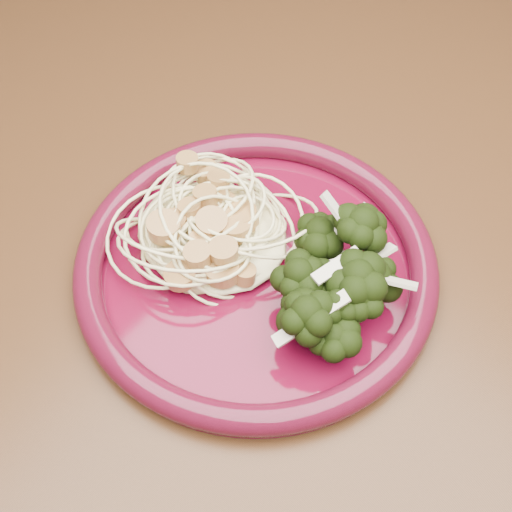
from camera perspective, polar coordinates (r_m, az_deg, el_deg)
name	(u,v)px	position (r m, az deg, el deg)	size (l,w,h in m)	color
dining_table	(229,267)	(0.63, -2.20, -0.88)	(1.20, 0.80, 0.75)	#472814
dinner_plate	(256,265)	(0.50, 0.00, -0.74)	(0.25, 0.25, 0.02)	#51061C
spaghetti_pile	(211,228)	(0.51, -3.60, 2.25)	(0.11, 0.10, 0.03)	#F8F0B3
scallop_cluster	(209,198)	(0.48, -3.79, 4.63)	(0.11, 0.11, 0.04)	tan
broccoli_pile	(316,289)	(0.47, 4.79, -2.63)	(0.08, 0.12, 0.04)	black
onion_garnish	(319,264)	(0.44, 5.03, -0.62)	(0.05, 0.08, 0.05)	beige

